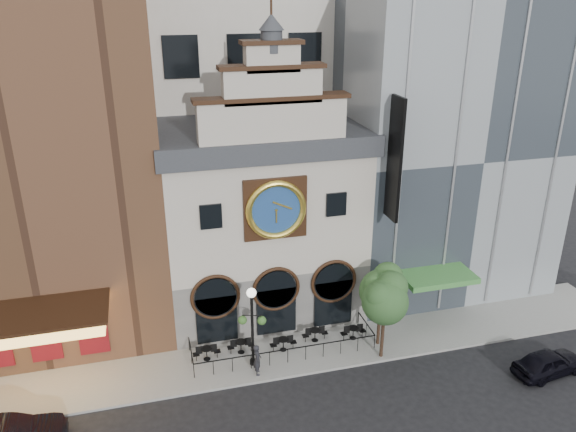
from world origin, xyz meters
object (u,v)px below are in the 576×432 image
(bistro_2, at_px, (283,343))
(pedestrian, at_px, (257,360))
(bistro_0, at_px, (207,353))
(bistro_1, at_px, (241,346))
(bistro_3, at_px, (315,334))
(tree_left, at_px, (386,298))
(bistro_4, at_px, (353,332))
(tree_right, at_px, (382,288))
(car_right, at_px, (549,363))
(lamppost, at_px, (252,318))

(bistro_2, distance_m, pedestrian, 2.62)
(bistro_0, relative_size, bistro_1, 1.00)
(bistro_0, height_order, bistro_3, same)
(tree_left, bearing_deg, pedestrian, 178.05)
(bistro_4, distance_m, tree_left, 4.07)
(bistro_4, height_order, tree_right, tree_right)
(bistro_1, bearing_deg, bistro_0, -176.00)
(bistro_2, relative_size, bistro_4, 1.00)
(bistro_0, xyz_separation_m, bistro_4, (8.87, -0.21, 0.00))
(bistro_1, distance_m, tree_left, 8.86)
(bistro_1, xyz_separation_m, bistro_2, (2.45, -0.40, 0.00))
(car_right, relative_size, tree_right, 0.82)
(bistro_0, height_order, tree_right, tree_right)
(bistro_1, bearing_deg, bistro_2, -9.29)
(bistro_3, height_order, tree_right, tree_right)
(car_right, xyz_separation_m, tree_left, (-8.35, 3.70, 3.28))
(car_right, height_order, tree_left, tree_left)
(bistro_2, height_order, lamppost, lamppost)
(bistro_3, bearing_deg, bistro_4, -9.31)
(bistro_2, xyz_separation_m, pedestrian, (-1.91, -1.73, 0.46))
(bistro_2, xyz_separation_m, tree_right, (5.71, -0.76, 3.32))
(pedestrian, height_order, tree_right, tree_right)
(bistro_4, distance_m, pedestrian, 6.58)
(bistro_0, relative_size, lamppost, 0.32)
(bistro_0, bearing_deg, car_right, -18.06)
(bistro_3, height_order, lamppost, lamppost)
(bistro_0, height_order, pedestrian, pedestrian)
(bistro_2, height_order, tree_right, tree_right)
(bistro_3, bearing_deg, lamppost, -162.82)
(bistro_0, distance_m, car_right, 19.15)
(bistro_3, relative_size, bistro_4, 1.00)
(bistro_0, xyz_separation_m, pedestrian, (2.55, -1.99, 0.46))
(tree_right, bearing_deg, pedestrian, -172.73)
(bistro_2, height_order, tree_left, tree_left)
(bistro_1, xyz_separation_m, bistro_3, (4.54, 0.03, 0.00))
(bistro_0, distance_m, tree_right, 10.75)
(lamppost, bearing_deg, bistro_0, 173.73)
(car_right, relative_size, tree_left, 0.81)
(pedestrian, xyz_separation_m, tree_left, (7.30, -0.25, 2.92))
(bistro_3, distance_m, car_right, 13.16)
(bistro_1, height_order, pedestrian, pedestrian)
(bistro_0, relative_size, tree_right, 0.31)
(bistro_2, relative_size, pedestrian, 0.85)
(pedestrian, xyz_separation_m, tree_right, (7.62, 0.97, 2.86))
(car_right, bearing_deg, tree_left, 58.48)
(bistro_1, relative_size, lamppost, 0.32)
(bistro_2, bearing_deg, tree_right, -7.58)
(tree_left, relative_size, tree_right, 1.02)
(lamppost, bearing_deg, bistro_2, 39.79)
(car_right, height_order, lamppost, lamppost)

